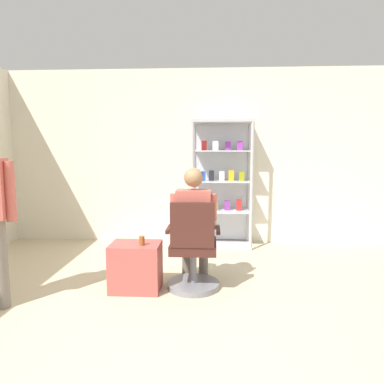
{
  "coord_description": "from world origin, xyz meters",
  "views": [
    {
      "loc": [
        0.26,
        -2.52,
        1.49
      ],
      "look_at": [
        0.03,
        1.37,
        1.0
      ],
      "focal_mm": 32.6,
      "sensor_mm": 36.0,
      "label": 1
    }
  ],
  "objects_px": {
    "seated_shopkeeper": "(194,221)",
    "tea_glass": "(142,241)",
    "display_cabinet_main": "(221,183)",
    "office_chair": "(193,254)",
    "storage_crate": "(136,267)"
  },
  "relations": [
    {
      "from": "seated_shopkeeper",
      "to": "tea_glass",
      "type": "height_order",
      "value": "seated_shopkeeper"
    },
    {
      "from": "display_cabinet_main",
      "to": "office_chair",
      "type": "distance_m",
      "value": 1.87
    },
    {
      "from": "storage_crate",
      "to": "tea_glass",
      "type": "xyz_separation_m",
      "value": [
        0.08,
        -0.06,
        0.3
      ]
    },
    {
      "from": "display_cabinet_main",
      "to": "seated_shopkeeper",
      "type": "height_order",
      "value": "display_cabinet_main"
    },
    {
      "from": "seated_shopkeeper",
      "to": "storage_crate",
      "type": "bearing_deg",
      "value": -162.4
    },
    {
      "from": "office_chair",
      "to": "tea_glass",
      "type": "relative_size",
      "value": 9.92
    },
    {
      "from": "seated_shopkeeper",
      "to": "storage_crate",
      "type": "height_order",
      "value": "seated_shopkeeper"
    },
    {
      "from": "office_chair",
      "to": "seated_shopkeeper",
      "type": "xyz_separation_m",
      "value": [
        -0.0,
        0.16,
        0.32
      ]
    },
    {
      "from": "office_chair",
      "to": "storage_crate",
      "type": "bearing_deg",
      "value": -177.35
    },
    {
      "from": "display_cabinet_main",
      "to": "office_chair",
      "type": "relative_size",
      "value": 1.98
    },
    {
      "from": "storage_crate",
      "to": "tea_glass",
      "type": "height_order",
      "value": "tea_glass"
    },
    {
      "from": "display_cabinet_main",
      "to": "tea_glass",
      "type": "height_order",
      "value": "display_cabinet_main"
    },
    {
      "from": "storage_crate",
      "to": "seated_shopkeeper",
      "type": "bearing_deg",
      "value": 17.6
    },
    {
      "from": "office_chair",
      "to": "seated_shopkeeper",
      "type": "height_order",
      "value": "seated_shopkeeper"
    },
    {
      "from": "display_cabinet_main",
      "to": "tea_glass",
      "type": "bearing_deg",
      "value": -115.08
    }
  ]
}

